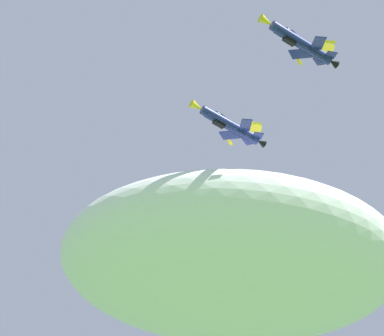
# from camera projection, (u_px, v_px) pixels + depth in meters

# --- Properties ---
(cloud_near_formation) EXTENTS (63.99, 38.84, 21.23)m
(cloud_near_formation) POSITION_uv_depth(u_px,v_px,m) (234.00, 260.00, 166.69)
(cloud_near_formation) COLOR white
(fighter_jet_lead) EXTENTS (14.48, 10.54, 5.82)m
(fighter_jet_lead) POSITION_uv_depth(u_px,v_px,m) (300.00, 42.00, 149.53)
(fighter_jet_lead) COLOR navy
(fighter_jet_left_wing) EXTENTS (14.48, 10.74, 5.36)m
(fighter_jet_left_wing) POSITION_uv_depth(u_px,v_px,m) (229.00, 125.00, 161.20)
(fighter_jet_left_wing) COLOR navy
(fighter_jet_right_wing) EXTENTS (14.48, 10.73, 5.37)m
(fighter_jet_right_wing) POSITION_uv_depth(u_px,v_px,m) (162.00, 213.00, 171.72)
(fighter_jet_right_wing) COLOR navy
(fighter_jet_left_outer) EXTENTS (14.48, 10.72, 5.38)m
(fighter_jet_left_outer) POSITION_uv_depth(u_px,v_px,m) (105.00, 279.00, 181.01)
(fighter_jet_left_outer) COLOR navy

